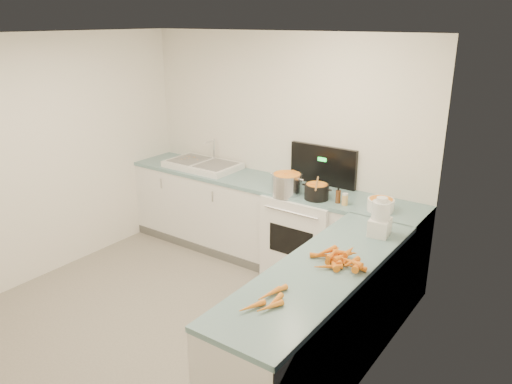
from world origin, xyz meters
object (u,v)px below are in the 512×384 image
Objects in this scene: steel_pot at (287,185)px; food_processor at (380,219)px; sink at (203,165)px; spice_jar at (345,200)px; stove at (307,233)px; mixing_bowl at (381,205)px; extract_bottle at (338,197)px; black_pot at (316,193)px.

food_processor reaches higher than steel_pot.
spice_jar is at bearing -4.86° from sink.
food_processor is (0.53, -0.47, 0.09)m from spice_jar.
mixing_bowl is (0.81, -0.09, 0.52)m from stove.
stove is 1.33m from food_processor.
food_processor is at bearing -31.36° from stove.
sink is 2.54m from food_processor.
spice_jar is at bearing -170.09° from mixing_bowl.
stove is 13.48× the size of spice_jar.
extract_bottle is at bearing 168.59° from spice_jar.
mixing_bowl is at bearing 5.79° from extract_bottle.
sink is 2.64× the size of food_processor.
steel_pot is 3.02× the size of spice_jar.
mixing_bowl is at bearing 5.22° from steel_pot.
steel_pot is at bearing 159.45° from food_processor.
sink is 1.31m from steel_pot.
mixing_bowl is at bearing -2.68° from sink.
black_pot is at bearing 4.42° from steel_pot.
extract_bottle is 0.08m from spice_jar.
steel_pot is 2.45× the size of extract_bottle.
black_pot is 0.22m from extract_bottle.
sink reaches higher than spice_jar.
mixing_bowl is at bearing 9.91° from spice_jar.
extract_bottle is at bearing -174.21° from mixing_bowl.
stove is 0.97m from mixing_bowl.
stove is at bearing 138.20° from black_pot.
mixing_bowl is at bearing 5.63° from black_pot.
spice_jar is 0.31× the size of food_processor.
stove is at bearing -0.62° from sink.
black_pot reaches higher than mixing_bowl.
spice_jar is (0.47, -0.15, 0.52)m from stove.
food_processor is at bearing -14.38° from sink.
extract_bottle is (0.55, 0.05, -0.03)m from steel_pot.
mixing_bowl reaches higher than spice_jar.
steel_pot is (-0.16, -0.18, 0.56)m from stove.
black_pot is 0.73× the size of food_processor.
black_pot is 0.96m from food_processor.
mixing_bowl is (0.96, 0.09, -0.04)m from steel_pot.
spice_jar is 0.71m from food_processor.
black_pot is at bearing 151.12° from food_processor.
stove reaches higher than spice_jar.
stove is 0.67m from extract_bottle.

